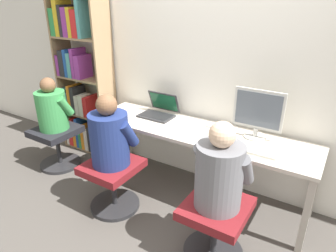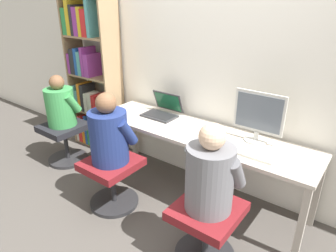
% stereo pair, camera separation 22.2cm
% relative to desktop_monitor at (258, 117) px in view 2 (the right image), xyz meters
% --- Properties ---
extents(ground_plane, '(14.00, 14.00, 0.00)m').
position_rel_desktop_monitor_xyz_m(ground_plane, '(-0.50, -0.42, -0.93)').
color(ground_plane, '#4C4742').
extents(wall_back, '(10.00, 0.05, 2.60)m').
position_rel_desktop_monitor_xyz_m(wall_back, '(-0.50, 0.21, 0.37)').
color(wall_back, white).
rests_on(wall_back, ground_plane).
extents(desk, '(2.17, 0.57, 0.70)m').
position_rel_desktop_monitor_xyz_m(desk, '(-0.50, -0.14, -0.29)').
color(desk, beige).
rests_on(desk, ground_plane).
extents(desktop_monitor, '(0.43, 0.20, 0.44)m').
position_rel_desktop_monitor_xyz_m(desktop_monitor, '(0.00, 0.00, 0.00)').
color(desktop_monitor, beige).
rests_on(desktop_monitor, desk).
extents(laptop, '(0.35, 0.31, 0.23)m').
position_rel_desktop_monitor_xyz_m(laptop, '(-1.01, -0.02, -0.17)').
color(laptop, '#2D2D30').
rests_on(laptop, desk).
extents(keyboard, '(0.45, 0.16, 0.03)m').
position_rel_desktop_monitor_xyz_m(keyboard, '(0.03, -0.25, -0.21)').
color(keyboard, silver).
rests_on(keyboard, desk).
extents(computer_mouse_by_keyboard, '(0.06, 0.09, 0.04)m').
position_rel_desktop_monitor_xyz_m(computer_mouse_by_keyboard, '(-0.25, -0.25, -0.20)').
color(computer_mouse_by_keyboard, black).
rests_on(computer_mouse_by_keyboard, desk).
extents(office_chair_left, '(0.46, 0.48, 0.47)m').
position_rel_desktop_monitor_xyz_m(office_chair_left, '(-0.01, -0.77, -0.63)').
color(office_chair_left, '#262628').
rests_on(office_chair_left, ground_plane).
extents(office_chair_right, '(0.46, 0.48, 0.47)m').
position_rel_desktop_monitor_xyz_m(office_chair_right, '(-1.05, -0.73, -0.63)').
color(office_chair_right, '#262628').
rests_on(office_chair_right, ground_plane).
extents(person_at_monitor, '(0.41, 0.34, 0.65)m').
position_rel_desktop_monitor_xyz_m(person_at_monitor, '(-0.01, -0.76, -0.18)').
color(person_at_monitor, slate).
rests_on(person_at_monitor, office_chair_left).
extents(person_at_laptop, '(0.41, 0.35, 0.65)m').
position_rel_desktop_monitor_xyz_m(person_at_laptop, '(-1.05, -0.73, -0.18)').
color(person_at_laptop, navy).
rests_on(person_at_laptop, office_chair_right).
extents(bookshelf, '(0.72, 0.28, 1.89)m').
position_rel_desktop_monitor_xyz_m(bookshelf, '(-2.18, -0.00, -0.00)').
color(bookshelf, '#997A56').
rests_on(bookshelf, ground_plane).
extents(office_chair_side, '(0.46, 0.48, 0.47)m').
position_rel_desktop_monitor_xyz_m(office_chair_side, '(-2.11, -0.49, -0.63)').
color(office_chair_side, '#262628').
rests_on(office_chair_side, ground_plane).
extents(person_near_shelf, '(0.39, 0.32, 0.59)m').
position_rel_desktop_monitor_xyz_m(person_near_shelf, '(-2.11, -0.49, -0.21)').
color(person_near_shelf, '#388C47').
rests_on(person_near_shelf, office_chair_side).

